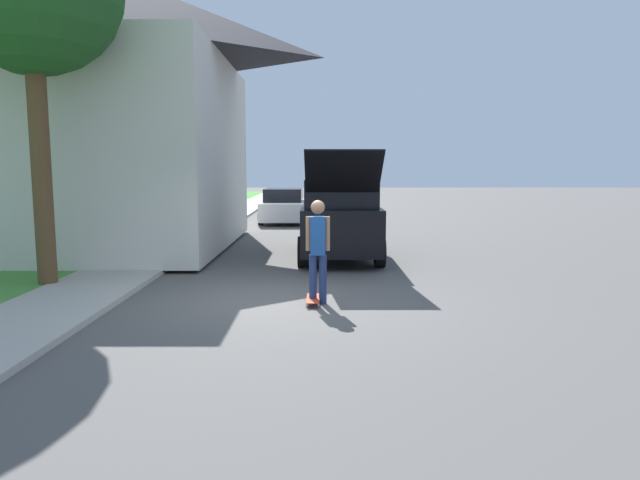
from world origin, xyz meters
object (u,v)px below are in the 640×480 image
at_px(car_down_street, 282,206).
at_px(skateboard, 311,299).
at_px(suv_parked, 337,216).
at_px(skateboarder, 316,246).

bearing_deg(car_down_street, skateboard, -84.51).
bearing_deg(suv_parked, skateboard, -96.95).
relative_size(suv_parked, car_down_street, 1.19).
distance_m(skateboarder, skateboard, 0.92).
bearing_deg(suv_parked, skateboarder, -96.03).
bearing_deg(suv_parked, car_down_street, 101.77).
height_order(car_down_street, skateboarder, skateboarder).
relative_size(car_down_street, skateboarder, 2.50).
bearing_deg(skateboard, suv_parked, 83.05).
bearing_deg(skateboard, car_down_street, 95.49).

